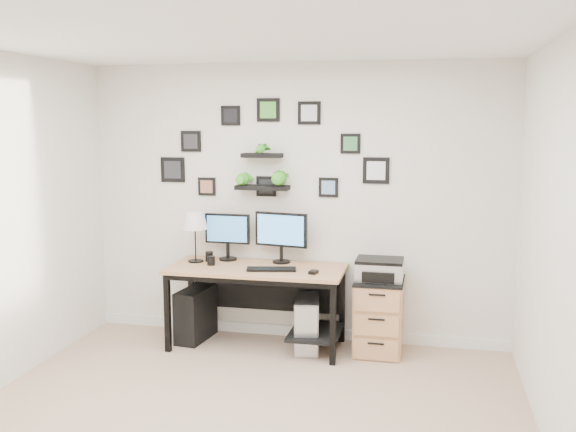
% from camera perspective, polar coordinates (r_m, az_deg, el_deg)
% --- Properties ---
extents(room, '(4.00, 4.00, 4.00)m').
position_cam_1_polar(room, '(6.32, 0.64, -10.17)').
color(room, tan).
rests_on(room, ground).
extents(desk, '(1.60, 0.70, 0.75)m').
position_cam_1_polar(desk, '(5.91, -2.38, -5.68)').
color(desk, tan).
rests_on(desk, ground).
extents(monitor_left, '(0.44, 0.17, 0.45)m').
position_cam_1_polar(monitor_left, '(6.12, -5.40, -1.52)').
color(monitor_left, black).
rests_on(monitor_left, desk).
extents(monitor_right, '(0.51, 0.19, 0.48)m').
position_cam_1_polar(monitor_right, '(5.96, -0.62, -1.54)').
color(monitor_right, black).
rests_on(monitor_right, desk).
extents(keyboard, '(0.46, 0.22, 0.02)m').
position_cam_1_polar(keyboard, '(5.73, -1.48, -4.75)').
color(keyboard, black).
rests_on(keyboard, desk).
extents(mouse, '(0.08, 0.11, 0.03)m').
position_cam_1_polar(mouse, '(5.61, 2.27, -5.00)').
color(mouse, black).
rests_on(mouse, desk).
extents(table_lamp, '(0.23, 0.23, 0.48)m').
position_cam_1_polar(table_lamp, '(6.06, -8.27, -0.51)').
color(table_lamp, black).
rests_on(table_lamp, desk).
extents(mug, '(0.07, 0.07, 0.08)m').
position_cam_1_polar(mug, '(5.96, -6.85, -3.97)').
color(mug, black).
rests_on(mug, desk).
extents(pen_cup, '(0.07, 0.07, 0.09)m').
position_cam_1_polar(pen_cup, '(6.12, -7.02, -3.59)').
color(pen_cup, black).
rests_on(pen_cup, desk).
extents(pc_tower_black, '(0.28, 0.52, 0.49)m').
position_cam_1_polar(pc_tower_black, '(6.23, -8.20, -8.62)').
color(pc_tower_black, black).
rests_on(pc_tower_black, ground).
extents(pc_tower_grey, '(0.29, 0.51, 0.48)m').
position_cam_1_polar(pc_tower_grey, '(5.91, 1.69, -9.54)').
color(pc_tower_grey, gray).
rests_on(pc_tower_grey, ground).
extents(file_cabinet, '(0.43, 0.53, 0.67)m').
position_cam_1_polar(file_cabinet, '(5.87, 8.06, -8.79)').
color(file_cabinet, tan).
rests_on(file_cabinet, ground).
extents(printer, '(0.41, 0.34, 0.19)m').
position_cam_1_polar(printer, '(5.76, 8.14, -4.71)').
color(printer, silver).
rests_on(printer, file_cabinet).
extents(wall_decor, '(2.21, 0.18, 0.93)m').
position_cam_1_polar(wall_decor, '(6.00, -2.06, 4.75)').
color(wall_decor, black).
rests_on(wall_decor, ground).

